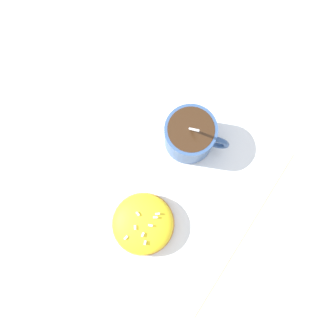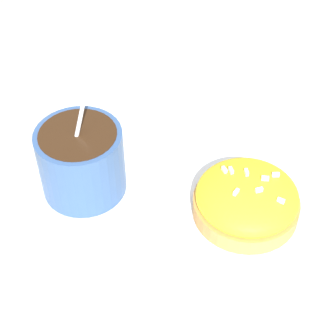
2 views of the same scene
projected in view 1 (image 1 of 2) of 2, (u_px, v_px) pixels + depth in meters
ground_plane at (167, 181)px, 0.57m from camera, size 3.00×3.00×0.00m
paper_napkin at (167, 181)px, 0.57m from camera, size 0.36×0.35×0.00m
coffee_cup at (189, 134)px, 0.54m from camera, size 0.08×0.11×0.10m
frosted_pastry at (145, 225)px, 0.54m from camera, size 0.10×0.10×0.04m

